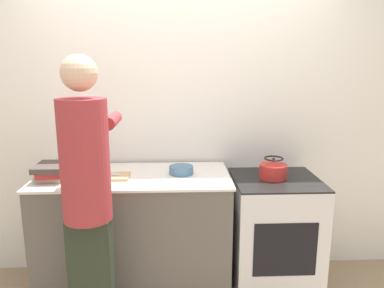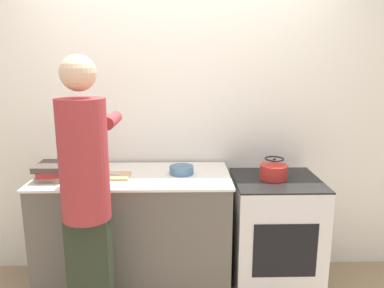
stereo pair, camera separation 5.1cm
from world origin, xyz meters
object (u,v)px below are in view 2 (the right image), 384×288
kettle (274,170)px  knife (102,173)px  person (86,194)px  cutting_board (106,176)px  bowl_prep (182,170)px  oven (274,236)px  canister_jar (72,158)px

kettle → knife: bearing=-178.9°
knife → kettle: kettle is taller
person → knife: 0.52m
cutting_board → knife: (-0.03, 0.03, 0.01)m
knife → bowl_prep: bearing=13.7°
oven → cutting_board: 1.34m
person → cutting_board: 0.49m
cutting_board → canister_jar: canister_jar is taller
oven → kettle: size_ratio=4.48×
kettle → cutting_board: bearing=-177.6°
oven → kettle: bearing=150.7°
knife → canister_jar: bearing=153.4°
oven → cutting_board: (-1.25, -0.04, 0.50)m
knife → bowl_prep: 0.58m
kettle → bowl_prep: size_ratio=1.14×
cutting_board → canister_jar: (-0.30, 0.22, 0.08)m
cutting_board → knife: size_ratio=1.31×
kettle → canister_jar: (-1.52, 0.17, 0.06)m
knife → cutting_board: bearing=-29.8°
person → bowl_prep: person is taller
knife → kettle: size_ratio=1.29×
oven → kettle: (-0.03, 0.01, 0.52)m
person → kettle: size_ratio=8.88×
knife → person: bearing=-78.3°
person → cutting_board: (0.01, 0.49, -0.04)m
oven → cutting_board: bearing=-178.2°
person → canister_jar: bearing=112.2°
person → bowl_prep: 0.79m
bowl_prep → canister_jar: (-0.84, 0.14, 0.06)m
bowl_prep → canister_jar: size_ratio=0.99×
person → knife: bearing=92.6°
knife → canister_jar: canister_jar is taller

